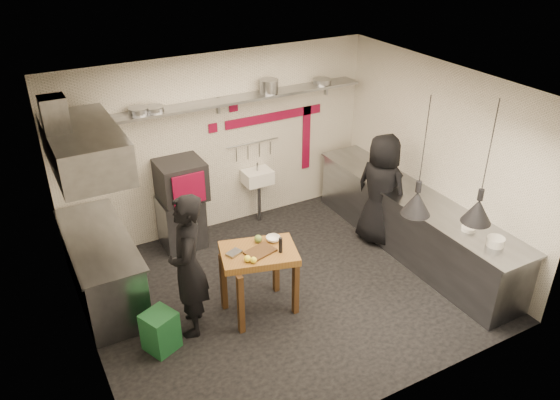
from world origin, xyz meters
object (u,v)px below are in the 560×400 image
combi_oven (181,180)px  chef_left (188,266)px  prep_table (259,281)px  chef_right (381,190)px  oven_stand (182,222)px  green_bin (160,331)px

combi_oven → chef_left: 1.97m
combi_oven → prep_table: bearing=-82.6°
chef_left → chef_right: chef_left is taller
oven_stand → chef_right: (2.70, -1.33, 0.48)m
combi_oven → prep_table: 2.09m
combi_oven → oven_stand: bearing=-168.3°
chef_left → chef_right: (3.23, 0.53, -0.04)m
chef_left → chef_right: bearing=120.6°
oven_stand → chef_right: chef_right is taller
oven_stand → chef_right: 3.05m
prep_table → chef_right: chef_right is taller
oven_stand → prep_table: 1.99m
prep_table → chef_left: chef_left is taller
combi_oven → chef_right: chef_right is taller
combi_oven → green_bin: 2.43m
prep_table → combi_oven: bearing=113.8°
green_bin → prep_table: prep_table is taller
green_bin → chef_right: bearing=10.5°
combi_oven → prep_table: size_ratio=0.72×
oven_stand → combi_oven: (0.05, 0.01, 0.69)m
prep_table → chef_left: bearing=-171.0°
prep_table → chef_right: 2.48m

